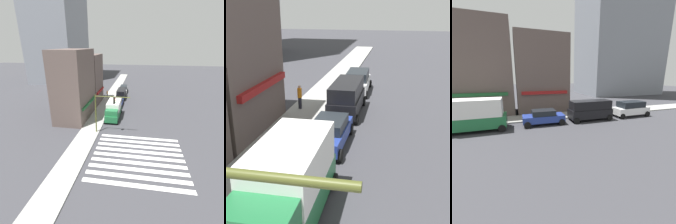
% 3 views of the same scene
% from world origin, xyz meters
% --- Properties ---
extents(box_truck_green, '(6.21, 2.42, 3.04)m').
position_xyz_m(box_truck_green, '(11.36, 4.70, 1.59)').
color(box_truck_green, '#1E6638').
rests_on(box_truck_green, ground_plane).
extents(sedan_blue, '(4.43, 2.02, 1.59)m').
position_xyz_m(sedan_blue, '(18.09, 4.70, 0.84)').
color(sedan_blue, navy).
rests_on(sedan_blue, ground_plane).
extents(van_black, '(5.01, 2.22, 2.34)m').
position_xyz_m(van_black, '(23.65, 4.70, 1.29)').
color(van_black, black).
rests_on(van_black, ground_plane).
extents(suv_white, '(4.75, 2.12, 1.94)m').
position_xyz_m(suv_white, '(29.54, 4.70, 1.03)').
color(suv_white, white).
rests_on(suv_white, ground_plane).
extents(pedestrian_orange_vest, '(0.32, 0.32, 1.77)m').
position_xyz_m(pedestrian_orange_vest, '(23.63, 8.21, 1.07)').
color(pedestrian_orange_vest, '#23232D').
rests_on(pedestrian_orange_vest, sidewalk_left).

